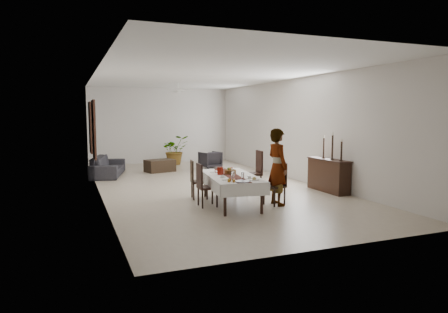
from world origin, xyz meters
TOP-DOWN VIEW (x-y plane):
  - floor at (0.00, 0.00)m, footprint 6.00×12.00m
  - ceiling at (0.00, 0.00)m, footprint 6.00×12.00m
  - wall_back at (0.00, 6.00)m, footprint 6.00×0.02m
  - wall_front at (0.00, -6.00)m, footprint 6.00×0.02m
  - wall_left at (-3.00, 0.00)m, footprint 0.02×12.00m
  - wall_right at (3.00, 0.00)m, footprint 0.02×12.00m
  - dining_table_top at (-0.27, -2.61)m, footprint 1.17×2.26m
  - table_leg_fl at (-0.79, -3.58)m, footprint 0.07×0.07m
  - table_leg_fr at (-0.01, -3.68)m, footprint 0.07×0.07m
  - table_leg_bl at (-0.52, -1.55)m, footprint 0.07×0.07m
  - table_leg_br at (0.26, -1.65)m, footprint 0.07×0.07m
  - tablecloth_top at (-0.27, -2.61)m, footprint 1.36×2.44m
  - tablecloth_drape_left at (-0.79, -2.54)m, footprint 0.31×2.30m
  - tablecloth_drape_right at (0.25, -2.68)m, footprint 0.31×2.30m
  - tablecloth_drape_near at (-0.42, -3.76)m, footprint 1.05×0.15m
  - tablecloth_drape_far at (-0.12, -1.47)m, footprint 1.05×0.15m
  - table_runner at (-0.27, -2.61)m, footprint 0.61×2.27m
  - red_pitcher at (-0.47, -2.45)m, footprint 0.15×0.15m
  - pitcher_handle at (-0.55, -2.44)m, footprint 0.11×0.03m
  - wine_glass_near at (-0.24, -3.21)m, footprint 0.06×0.06m
  - wine_glass_mid at (-0.42, -3.09)m, footprint 0.06×0.06m
  - wine_glass_far at (-0.22, -2.57)m, footprint 0.06×0.06m
  - teacup_right at (-0.07, -3.18)m, footprint 0.08×0.08m
  - saucer_right at (-0.07, -3.18)m, footprint 0.13×0.13m
  - teacup_left at (-0.58, -2.89)m, footprint 0.08×0.08m
  - saucer_left at (-0.58, -2.89)m, footprint 0.13×0.13m
  - plate_near_right at (-0.08, -3.45)m, footprint 0.22×0.22m
  - bread_near_right at (-0.08, -3.45)m, footprint 0.08×0.08m
  - plate_near_left at (-0.62, -3.24)m, footprint 0.22×0.22m
  - plate_far_left at (-0.49, -2.08)m, footprint 0.22×0.22m
  - serving_tray at (-0.39, -3.55)m, footprint 0.32×0.32m
  - jam_jar_a at (-0.59, -3.55)m, footprint 0.06×0.06m
  - jam_jar_b at (-0.67, -3.48)m, footprint 0.06×0.06m
  - jam_jar_c at (-0.62, -3.40)m, footprint 0.06×0.06m
  - fruit_basket at (-0.19, -2.40)m, footprint 0.27×0.27m
  - fruit_red at (-0.16, -2.38)m, footprint 0.08×0.08m
  - fruit_green at (-0.22, -2.36)m, footprint 0.07×0.07m
  - fruit_yellow at (-0.20, -2.44)m, footprint 0.08×0.08m
  - chair_right_near_seat at (0.65, -3.01)m, footprint 0.52×0.52m
  - chair_right_near_leg_fl at (0.86, -3.12)m, footprint 0.05×0.05m
  - chair_right_near_leg_fr at (0.75, -2.80)m, footprint 0.05×0.05m
  - chair_right_near_leg_bl at (0.54, -3.22)m, footprint 0.05×0.05m
  - chair_right_near_leg_br at (0.44, -2.91)m, footprint 0.05×0.05m
  - chair_right_near_back at (0.82, -2.95)m, footprint 0.16×0.40m
  - chair_right_far_seat at (0.80, -1.47)m, footprint 0.52×0.52m
  - chair_right_far_leg_fl at (0.97, -1.68)m, footprint 0.05×0.05m
  - chair_right_far_leg_fr at (1.01, -1.30)m, footprint 0.05×0.05m
  - chair_right_far_leg_bl at (0.59, -1.64)m, footprint 0.05×0.05m
  - chair_right_far_leg_br at (0.63, -1.25)m, footprint 0.05×0.05m
  - chair_right_far_back at (1.01, -1.49)m, footprint 0.10×0.47m
  - chair_left_near_seat at (-0.84, -2.60)m, footprint 0.43×0.43m
  - chair_left_near_leg_fl at (-1.00, -2.43)m, footprint 0.04×0.04m
  - chair_left_near_leg_fr at (-1.01, -2.77)m, footprint 0.04×0.04m
  - chair_left_near_leg_bl at (-0.66, -2.44)m, footprint 0.04×0.04m
  - chair_left_near_leg_br at (-0.67, -2.78)m, footprint 0.04×0.04m
  - chair_left_near_back at (-1.02, -2.60)m, footprint 0.05×0.41m
  - chair_left_far_seat at (-0.75, -1.73)m, footprint 0.46×0.46m
  - chair_left_far_leg_fl at (-0.88, -1.54)m, footprint 0.05×0.05m
  - chair_left_far_leg_fr at (-0.94, -1.86)m, footprint 0.05×0.05m
  - chair_left_far_leg_bl at (-0.56, -1.59)m, footprint 0.05×0.05m
  - chair_left_far_leg_br at (-0.61, -1.92)m, footprint 0.05×0.05m
  - chair_left_far_back at (-0.93, -1.70)m, footprint 0.10×0.40m
  - woman at (0.71, -3.04)m, footprint 0.45×0.66m
  - sideboard_body at (2.78, -2.12)m, footprint 0.38×1.42m
  - sideboard_top at (2.78, -2.12)m, footprint 0.42×1.48m
  - candlestick_near_base at (2.78, -2.64)m, footprint 0.09×0.09m
  - candlestick_near_shaft at (2.78, -2.64)m, footprint 0.05×0.05m
  - candlestick_near_candle at (2.78, -2.64)m, footprint 0.03×0.03m
  - candlestick_mid_base at (2.78, -2.26)m, footprint 0.09×0.09m
  - candlestick_mid_shaft at (2.78, -2.26)m, footprint 0.05×0.05m
  - candlestick_mid_candle at (2.78, -2.26)m, footprint 0.03×0.03m
  - candlestick_far_base at (2.78, -1.88)m, footprint 0.09×0.09m
  - candlestick_far_shaft at (2.78, -1.88)m, footprint 0.05×0.05m
  - candlestick_far_candle at (2.78, -1.88)m, footprint 0.03×0.03m
  - sofa at (-2.50, 2.96)m, footprint 1.41×2.41m
  - armchair at (1.37, 3.48)m, footprint 0.84×0.86m
  - coffee_table at (-0.66, 3.24)m, footprint 1.13×0.89m
  - potted_plant at (0.39, 5.09)m, footprint 1.19×1.06m
  - mirror_frame_near at (-2.96, 2.20)m, footprint 0.06×1.05m
  - mirror_glass_near at (-2.92, 2.20)m, footprint 0.01×0.90m
  - mirror_frame_far at (-2.96, 4.30)m, footprint 0.06×1.05m
  - mirror_glass_far at (-2.92, 4.30)m, footprint 0.01×0.90m
  - fan_rod at (0.00, 3.00)m, footprint 0.04×0.04m
  - fan_hub at (0.00, 3.00)m, footprint 0.16×0.16m
  - fan_blade_n at (0.00, 3.35)m, footprint 0.10×0.55m
  - fan_blade_s at (0.00, 2.65)m, footprint 0.10×0.55m
  - fan_blade_e at (0.35, 3.00)m, footprint 0.55×0.10m
  - fan_blade_w at (-0.35, 3.00)m, footprint 0.55×0.10m

SIDE VIEW (x-z plane):
  - floor at x=0.00m, z-range 0.00..0.00m
  - chair_left_far_leg_fl at x=-0.88m, z-range 0.00..0.40m
  - chair_left_far_leg_fr at x=-0.94m, z-range 0.00..0.40m
  - chair_left_far_leg_bl at x=-0.56m, z-range 0.00..0.40m
  - chair_left_far_leg_br at x=-0.61m, z-range 0.00..0.40m
  - chair_right_near_leg_fl at x=0.86m, z-range 0.00..0.40m
  - chair_right_near_leg_fr at x=0.75m, z-range 0.00..0.40m
  - chair_right_near_leg_bl at x=0.54m, z-range 0.00..0.40m
  - chair_right_near_leg_br at x=0.44m, z-range 0.00..0.40m
  - chair_left_near_leg_fl at x=-1.00m, z-range 0.00..0.41m
  - chair_left_near_leg_fr at x=-1.01m, z-range 0.00..0.41m
  - chair_left_near_leg_bl at x=-0.66m, z-range 0.00..0.41m
  - chair_left_near_leg_br at x=-0.67m, z-range 0.00..0.41m
  - coffee_table at x=-0.66m, z-range 0.00..0.44m
  - chair_right_far_leg_fl at x=0.97m, z-range 0.00..0.47m
  - chair_right_far_leg_fr at x=1.01m, z-range 0.00..0.47m
  - chair_right_far_leg_bl at x=0.59m, z-range 0.00..0.47m
  - chair_right_far_leg_br at x=0.63m, z-range 0.00..0.47m
  - table_leg_fl at x=-0.79m, z-range 0.00..0.63m
  - table_leg_fr at x=-0.01m, z-range 0.00..0.63m
  - table_leg_bl at x=-0.52m, z-range 0.00..0.63m
  - table_leg_br at x=0.26m, z-range 0.00..0.63m
  - armchair at x=1.37m, z-range 0.00..0.65m
  - sofa at x=-2.50m, z-range 0.00..0.66m
  - chair_left_far_seat at x=-0.75m, z-range 0.40..0.44m
  - sideboard_body at x=2.78m, z-range 0.00..0.85m
  - chair_right_near_seat at x=0.65m, z-range 0.40..0.45m
  - chair_left_near_seat at x=-0.84m, z-range 0.41..0.46m
  - chair_right_far_seat at x=0.80m, z-range 0.47..0.52m
  - tablecloth_drape_left at x=-0.79m, z-range 0.41..0.68m
  - tablecloth_drape_right at x=0.25m, z-range 0.41..0.68m
  - tablecloth_drape_near at x=-0.42m, z-range 0.41..0.68m
  - tablecloth_drape_far at x=-0.12m, z-range 0.41..0.68m
  - potted_plant at x=0.39m, z-range 0.00..1.21m
  - dining_table_top at x=-0.27m, z-range 0.63..0.67m
  - tablecloth_top at x=-0.27m, z-range 0.67..0.68m
  - table_runner at x=-0.27m, z-range 0.68..0.69m
  - saucer_right at x=-0.07m, z-range 0.68..0.69m
  - saucer_left at x=-0.58m, z-range 0.68..0.69m
  - plate_near_right at x=-0.08m, z-range 0.68..0.70m
  - plate_near_left at x=-0.62m, z-range 0.68..0.70m
  - plate_far_left at x=-0.49m, z-range 0.68..0.70m
  - serving_tray at x=-0.39m, z-range 0.68..0.70m
  - chair_left_far_back at x=-0.93m, z-range 0.44..0.95m
  - chair_right_near_back at x=0.82m, z-range 0.45..0.96m
  - teacup_right at x=-0.07m, z-range 0.68..0.74m
  - teacup_left at x=-0.58m, z-range 0.68..0.74m
  - chair_left_near_back at x=-1.02m, z-range 0.45..0.98m
  - bread_near_right at x=-0.08m, z-range 0.67..0.76m
  - jam_jar_a at x=-0.59m, z-range 0.68..0.75m
  - jam_jar_b at x=-0.67m, z-range 0.68..0.75m
  - jam_jar_c at x=-0.62m, z-range 0.68..0.75m
  - fruit_basket at x=-0.19m, z-range 0.68..0.77m
  - wine_glass_near at x=-0.24m, z-range 0.68..0.84m
  - wine_glass_mid at x=-0.42m, z-range 0.68..0.84m
  - wine_glass_far at x=-0.22m, z-range 0.68..0.84m
  - red_pitcher at x=-0.47m, z-range 0.68..0.86m
  - pitcher_handle at x=-0.55m, z-range 0.72..0.83m
  - fruit_red at x=-0.16m, z-range 0.76..0.84m
  - fruit_green at x=-0.22m, z-range 0.76..0.83m
  - fruit_yellow at x=-0.20m, z-range 0.76..0.83m
  - chair_right_far_back at x=1.01m, z-range 0.51..1.11m
  - sideboard_top at x=2.78m, z-range 0.85..0.88m
  - woman at x=0.71m, z-range 0.00..1.76m
  - candlestick_near_base at x=2.78m, z-range 0.88..0.91m
  - candlestick_mid_base at x=2.78m, z-range 0.88..0.91m
  - candlestick_far_base at x=2.78m, z-range 0.88..0.91m
  - candlestick_near_shaft at x=2.78m, z-range 0.91..1.38m
  - candlestick_far_shaft at x=2.78m, z-range 0.91..1.43m
  - candlestick_mid_shaft at x=2.78m, z-range 0.91..1.53m
  - candlestick_near_candle at x=2.78m, z-range 1.38..1.46m
  - candlestick_far_candle at x=2.78m, z-range 1.43..1.51m
  - candlestick_mid_candle at x=2.78m, z-range 1.53..1.60m
  - wall_back at x=0.00m, z-range 0.00..3.20m
  - wall_front at x=0.00m, z-range 0.00..3.20m
  - wall_left at x=-3.00m, z-range 0.00..3.20m
  - wall_right at x=3.00m, z-range 0.00..3.20m
  - mirror_frame_near at x=-2.96m, z-range 0.67..2.53m
  - mirror_glass_near at x=-2.92m, z-range 0.75..2.45m
  - mirror_frame_far at x=-2.96m, z-range 0.67..2.53m
  - mirror_glass_far at x=-2.92m, z-range 0.75..2.45m
  - fan_hub at x=0.00m, z-range 2.86..2.94m
  - fan_blade_n at x=0.00m, z-range 2.89..2.91m
  - fan_blade_s at x=0.00m, z-range 2.89..2.91m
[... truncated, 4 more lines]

